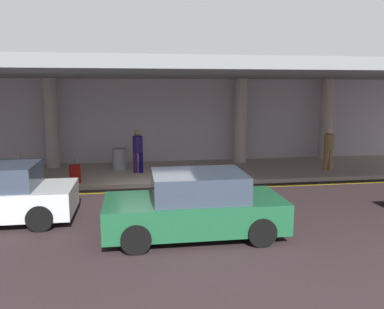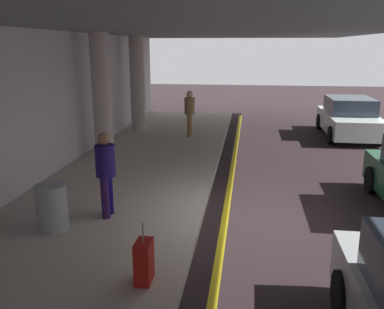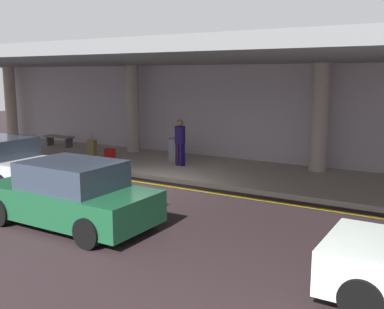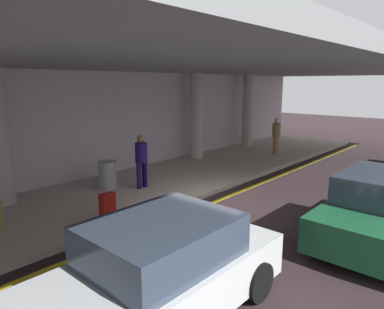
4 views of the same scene
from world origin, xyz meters
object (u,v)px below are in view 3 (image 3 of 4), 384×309
object	(u,v)px
person_waiting_for_ride	(180,139)
car_dark_green	(71,195)
support_column_center	(320,118)
bench_metal	(59,139)
suitcase_upright_secondary	(110,157)
suitcase_upright_primary	(92,147)
trash_bin_steel	(175,149)
support_column_far_left	(11,103)
support_column_left_mid	(133,109)

from	to	relation	value
person_waiting_for_ride	car_dark_green	bearing A→B (deg)	92.85
support_column_center	bench_metal	distance (m)	11.87
car_dark_green	suitcase_upright_secondary	xyz separation A→B (m)	(-3.40, 5.21, -0.25)
suitcase_upright_primary	trash_bin_steel	xyz separation A→B (m)	(3.59, 0.78, 0.11)
support_column_center	suitcase_upright_primary	bearing A→B (deg)	-169.39
suitcase_upright_primary	suitcase_upright_secondary	xyz separation A→B (m)	(2.12, -1.31, 0.00)
support_column_center	suitcase_upright_secondary	xyz separation A→B (m)	(-6.73, -2.96, -1.51)
car_dark_green	suitcase_upright_secondary	distance (m)	6.23
support_column_far_left	trash_bin_steel	size ratio (longest dim) A/B	4.29
support_column_left_mid	suitcase_upright_secondary	distance (m)	3.56
person_waiting_for_ride	trash_bin_steel	distance (m)	1.20
suitcase_upright_primary	support_column_left_mid	bearing A→B (deg)	89.95
car_dark_green	trash_bin_steel	size ratio (longest dim) A/B	4.82
suitcase_upright_primary	bench_metal	world-z (taller)	suitcase_upright_primary
support_column_far_left	bench_metal	bearing A→B (deg)	-9.97
person_waiting_for_ride	suitcase_upright_secondary	xyz separation A→B (m)	(-2.20, -1.30, -0.65)
suitcase_upright_secondary	car_dark_green	bearing A→B (deg)	-38.07
suitcase_upright_secondary	support_column_far_left	bearing A→B (deg)	-178.95
person_waiting_for_ride	support_column_center	bearing A→B (deg)	-167.50
support_column_far_left	car_dark_green	world-z (taller)	support_column_far_left
car_dark_green	suitcase_upright_primary	xyz separation A→B (m)	(-5.53, 6.52, -0.25)
support_column_far_left	car_dark_green	xyz separation A→B (m)	(12.67, -8.18, -1.26)
car_dark_green	support_column_left_mid	bearing A→B (deg)	-64.32
person_waiting_for_ride	bench_metal	distance (m)	7.31
support_column_left_mid	car_dark_green	xyz separation A→B (m)	(4.67, -8.18, -1.26)
support_column_center	suitcase_upright_secondary	world-z (taller)	support_column_center
support_column_far_left	trash_bin_steel	world-z (taller)	support_column_far_left
person_waiting_for_ride	bench_metal	world-z (taller)	person_waiting_for_ride
person_waiting_for_ride	suitcase_upright_secondary	world-z (taller)	person_waiting_for_ride
support_column_left_mid	suitcase_upright_primary	world-z (taller)	support_column_left_mid
car_dark_green	person_waiting_for_ride	bearing A→B (deg)	-83.57
suitcase_upright_secondary	bench_metal	distance (m)	5.50
support_column_far_left	suitcase_upright_primary	size ratio (longest dim) A/B	4.06
support_column_center	suitcase_upright_primary	world-z (taller)	support_column_center
bench_metal	trash_bin_steel	xyz separation A→B (m)	(6.50, -0.13, 0.07)
car_dark_green	support_column_center	bearing A→B (deg)	-116.21
support_column_center	bench_metal	size ratio (longest dim) A/B	2.28
suitcase_upright_secondary	suitcase_upright_primary	bearing A→B (deg)	167.18
support_column_far_left	trash_bin_steel	bearing A→B (deg)	-4.66
support_column_center	suitcase_upright_primary	size ratio (longest dim) A/B	4.06
suitcase_upright_primary	car_dark_green	bearing A→B (deg)	-22.60
support_column_center	trash_bin_steel	world-z (taller)	support_column_center
support_column_far_left	bench_metal	distance (m)	4.55
support_column_left_mid	support_column_center	bearing A→B (deg)	0.00
support_column_center	car_dark_green	distance (m)	8.92
person_waiting_for_ride	trash_bin_steel	world-z (taller)	person_waiting_for_ride
person_waiting_for_ride	suitcase_upright_primary	xyz separation A→B (m)	(-4.32, 0.01, -0.65)
person_waiting_for_ride	suitcase_upright_primary	bearing A→B (deg)	-7.76
trash_bin_steel	suitcase_upright_secondary	bearing A→B (deg)	-125.10
support_column_far_left	bench_metal	size ratio (longest dim) A/B	2.28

